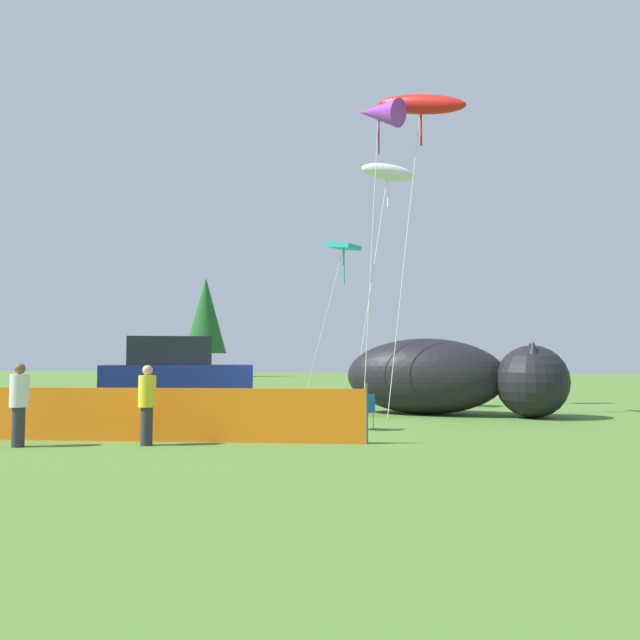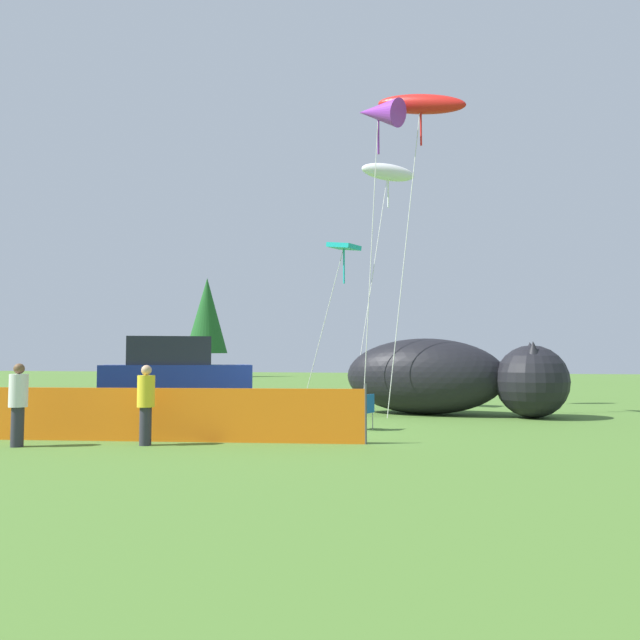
% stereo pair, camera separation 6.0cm
% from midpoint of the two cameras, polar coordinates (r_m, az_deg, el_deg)
% --- Properties ---
extents(ground_plane, '(120.00, 120.00, 0.00)m').
position_cam_midpoint_polar(ground_plane, '(15.40, -2.52, -9.87)').
color(ground_plane, '#4C752D').
extents(parked_car, '(4.34, 3.23, 2.29)m').
position_cam_midpoint_polar(parked_car, '(17.73, -12.96, -5.39)').
color(parked_car, navy).
rests_on(parked_car, ground).
extents(folding_chair, '(0.59, 0.59, 0.85)m').
position_cam_midpoint_polar(folding_chair, '(15.03, 4.25, -8.11)').
color(folding_chair, '#1959A5').
rests_on(folding_chair, ground).
extents(inflatable_cat, '(6.75, 3.04, 2.31)m').
position_cam_midpoint_polar(inflatable_cat, '(19.28, 11.66, -5.35)').
color(inflatable_cat, black).
rests_on(inflatable_cat, ground).
extents(safety_fence, '(8.26, 1.30, 1.20)m').
position_cam_midpoint_polar(safety_fence, '(13.29, -14.07, -8.40)').
color(safety_fence, orange).
rests_on(safety_fence, ground).
extents(spectator_in_blue_shirt, '(0.35, 0.35, 1.60)m').
position_cam_midpoint_polar(spectator_in_blue_shirt, '(13.44, -25.76, -6.70)').
color(spectator_in_blue_shirt, '#2D2D38').
rests_on(spectator_in_blue_shirt, ground).
extents(spectator_in_red_shirt, '(0.34, 0.34, 1.57)m').
position_cam_midpoint_polar(spectator_in_red_shirt, '(12.78, -15.50, -7.18)').
color(spectator_in_red_shirt, '#2D2D38').
rests_on(spectator_in_red_shirt, ground).
extents(kite_purple_delta, '(1.87, 1.49, 9.85)m').
position_cam_midpoint_polar(kite_purple_delta, '(20.25, 5.44, 18.29)').
color(kite_purple_delta, silver).
rests_on(kite_purple_delta, ground).
extents(kite_red_lizard, '(3.01, 1.87, 10.21)m').
position_cam_midpoint_polar(kite_red_lizard, '(20.59, 9.27, 18.83)').
color(kite_red_lizard, silver).
rests_on(kite_red_lizard, ground).
extents(kite_teal_diamond, '(2.05, 1.16, 5.75)m').
position_cam_midpoint_polar(kite_teal_diamond, '(21.82, 2.24, 6.51)').
color(kite_teal_diamond, silver).
rests_on(kite_teal_diamond, ground).
extents(kite_white_ghost, '(2.06, 3.30, 8.99)m').
position_cam_midpoint_polar(kite_white_ghost, '(23.51, 6.30, 13.20)').
color(kite_white_ghost, silver).
rests_on(kite_white_ghost, ground).
extents(horizon_tree_west, '(3.92, 3.92, 9.35)m').
position_cam_midpoint_polar(horizon_tree_west, '(59.75, -10.28, 0.38)').
color(horizon_tree_west, brown).
rests_on(horizon_tree_west, ground).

